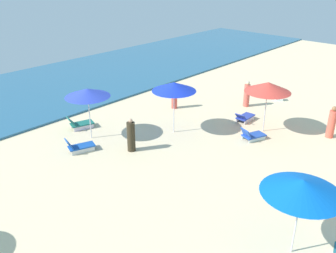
{
  "coord_description": "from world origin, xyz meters",
  "views": [
    {
      "loc": [
        -11.47,
        1.39,
        8.24
      ],
      "look_at": [
        0.55,
        12.43,
        0.89
      ],
      "focal_mm": 39.46,
      "sensor_mm": 36.0,
      "label": 1
    }
  ],
  "objects_px": {
    "lounge_chair_2_0": "(79,146)",
    "lounge_chair_3_1": "(252,135)",
    "umbrella_2": "(87,93)",
    "lounge_chair_3_0": "(245,117)",
    "beachgoer_1": "(131,136)",
    "beachgoer_2": "(174,97)",
    "umbrella_4": "(174,87)",
    "umbrella_0": "(303,187)",
    "umbrella_3": "(268,87)",
    "cooler_box_2": "(279,98)",
    "beachgoer_6": "(247,95)",
    "lounge_chair_2_1": "(80,124)",
    "beachgoer_0": "(332,123)"
  },
  "relations": [
    {
      "from": "lounge_chair_3_1",
      "to": "beachgoer_2",
      "type": "distance_m",
      "value": 5.84
    },
    {
      "from": "umbrella_2",
      "to": "beachgoer_2",
      "type": "height_order",
      "value": "umbrella_2"
    },
    {
      "from": "cooler_box_2",
      "to": "beachgoer_1",
      "type": "bearing_deg",
      "value": 35.46
    },
    {
      "from": "umbrella_2",
      "to": "beachgoer_6",
      "type": "bearing_deg",
      "value": -20.09
    },
    {
      "from": "lounge_chair_2_0",
      "to": "lounge_chair_2_1",
      "type": "relative_size",
      "value": 0.97
    },
    {
      "from": "umbrella_0",
      "to": "cooler_box_2",
      "type": "bearing_deg",
      "value": 28.75
    },
    {
      "from": "umbrella_3",
      "to": "cooler_box_2",
      "type": "xyz_separation_m",
      "value": [
        4.88,
        1.59,
        -2.26
      ]
    },
    {
      "from": "umbrella_3",
      "to": "umbrella_4",
      "type": "distance_m",
      "value": 4.73
    },
    {
      "from": "beachgoer_1",
      "to": "beachgoer_2",
      "type": "height_order",
      "value": "beachgoer_1"
    },
    {
      "from": "lounge_chair_2_1",
      "to": "lounge_chair_3_0",
      "type": "relative_size",
      "value": 1.1
    },
    {
      "from": "lounge_chair_3_1",
      "to": "beachgoer_2",
      "type": "relative_size",
      "value": 0.9
    },
    {
      "from": "umbrella_2",
      "to": "lounge_chair_3_0",
      "type": "relative_size",
      "value": 1.97
    },
    {
      "from": "umbrella_2",
      "to": "beachgoer_0",
      "type": "bearing_deg",
      "value": -46.96
    },
    {
      "from": "lounge_chair_2_0",
      "to": "lounge_chair_3_1",
      "type": "relative_size",
      "value": 1.04
    },
    {
      "from": "umbrella_0",
      "to": "beachgoer_2",
      "type": "relative_size",
      "value": 1.7
    },
    {
      "from": "lounge_chair_3_0",
      "to": "cooler_box_2",
      "type": "relative_size",
      "value": 2.98
    },
    {
      "from": "umbrella_2",
      "to": "lounge_chair_3_0",
      "type": "xyz_separation_m",
      "value": [
        7.1,
        -4.59,
        -2.18
      ]
    },
    {
      "from": "umbrella_0",
      "to": "lounge_chair_3_1",
      "type": "relative_size",
      "value": 1.89
    },
    {
      "from": "umbrella_2",
      "to": "beachgoer_6",
      "type": "relative_size",
      "value": 1.64
    },
    {
      "from": "umbrella_0",
      "to": "umbrella_3",
      "type": "distance_m",
      "value": 8.95
    },
    {
      "from": "lounge_chair_2_1",
      "to": "umbrella_3",
      "type": "distance_m",
      "value": 9.99
    },
    {
      "from": "lounge_chair_2_1",
      "to": "beachgoer_0",
      "type": "height_order",
      "value": "beachgoer_0"
    },
    {
      "from": "lounge_chair_3_0",
      "to": "lounge_chair_3_1",
      "type": "distance_m",
      "value": 2.31
    },
    {
      "from": "umbrella_2",
      "to": "umbrella_3",
      "type": "bearing_deg",
      "value": -42.15
    },
    {
      "from": "lounge_chair_3_1",
      "to": "umbrella_4",
      "type": "height_order",
      "value": "umbrella_4"
    },
    {
      "from": "lounge_chair_2_0",
      "to": "umbrella_4",
      "type": "bearing_deg",
      "value": -92.16
    },
    {
      "from": "umbrella_4",
      "to": "umbrella_3",
      "type": "bearing_deg",
      "value": -46.0
    },
    {
      "from": "lounge_chair_2_0",
      "to": "cooler_box_2",
      "type": "xyz_separation_m",
      "value": [
        12.79,
        -3.64,
        -0.08
      ]
    },
    {
      "from": "beachgoer_2",
      "to": "lounge_chair_3_0",
      "type": "bearing_deg",
      "value": -39.85
    },
    {
      "from": "lounge_chair_2_1",
      "to": "beachgoer_1",
      "type": "bearing_deg",
      "value": -159.67
    },
    {
      "from": "lounge_chair_2_1",
      "to": "beachgoer_2",
      "type": "xyz_separation_m",
      "value": [
        5.67,
        -1.71,
        0.44
      ]
    },
    {
      "from": "lounge_chair_2_0",
      "to": "beachgoer_2",
      "type": "relative_size",
      "value": 0.94
    },
    {
      "from": "umbrella_0",
      "to": "lounge_chair_3_1",
      "type": "height_order",
      "value": "umbrella_0"
    },
    {
      "from": "umbrella_0",
      "to": "lounge_chair_2_1",
      "type": "height_order",
      "value": "umbrella_0"
    },
    {
      "from": "lounge_chair_3_1",
      "to": "cooler_box_2",
      "type": "distance_m",
      "value": 6.39
    },
    {
      "from": "beachgoer_2",
      "to": "umbrella_2",
      "type": "bearing_deg",
      "value": -147.82
    },
    {
      "from": "umbrella_2",
      "to": "umbrella_3",
      "type": "distance_m",
      "value": 8.96
    },
    {
      "from": "umbrella_2",
      "to": "lounge_chair_2_0",
      "type": "xyz_separation_m",
      "value": [
        -1.27,
        -0.78,
        -2.16
      ]
    },
    {
      "from": "umbrella_2",
      "to": "beachgoer_0",
      "type": "xyz_separation_m",
      "value": [
        8.28,
        -8.87,
        -1.65
      ]
    },
    {
      "from": "umbrella_2",
      "to": "beachgoer_1",
      "type": "distance_m",
      "value": 3.05
    },
    {
      "from": "beachgoer_6",
      "to": "lounge_chair_3_1",
      "type": "bearing_deg",
      "value": -37.2
    },
    {
      "from": "lounge_chair_3_0",
      "to": "umbrella_4",
      "type": "xyz_separation_m",
      "value": [
        -3.74,
        1.98,
        2.25
      ]
    },
    {
      "from": "umbrella_0",
      "to": "umbrella_2",
      "type": "height_order",
      "value": "umbrella_2"
    },
    {
      "from": "lounge_chair_2_0",
      "to": "beachgoer_1",
      "type": "height_order",
      "value": "beachgoer_1"
    },
    {
      "from": "lounge_chair_2_1",
      "to": "lounge_chair_3_0",
      "type": "xyz_separation_m",
      "value": [
        6.8,
        -5.98,
        -0.03
      ]
    },
    {
      "from": "umbrella_0",
      "to": "beachgoer_0",
      "type": "relative_size",
      "value": 1.55
    },
    {
      "from": "beachgoer_1",
      "to": "lounge_chair_2_1",
      "type": "bearing_deg",
      "value": -169.52
    },
    {
      "from": "umbrella_3",
      "to": "umbrella_2",
      "type": "bearing_deg",
      "value": 137.85
    },
    {
      "from": "beachgoer_0",
      "to": "beachgoer_1",
      "type": "distance_m",
      "value": 10.08
    },
    {
      "from": "umbrella_0",
      "to": "umbrella_2",
      "type": "distance_m",
      "value": 11.15
    }
  ]
}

